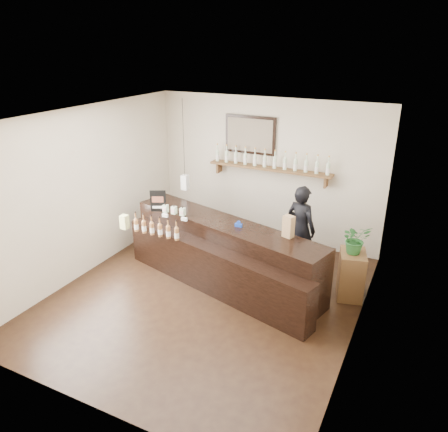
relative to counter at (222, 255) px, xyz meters
name	(u,v)px	position (x,y,z in m)	size (l,w,h in m)	color
ground	(206,297)	(0.01, -0.57, -0.47)	(5.00, 5.00, 0.00)	black
room_shell	(204,195)	(0.01, -0.57, 1.23)	(5.00, 5.00, 5.00)	beige
back_wall_decor	(258,154)	(-0.14, 1.81, 1.28)	(2.66, 0.96, 1.69)	brown
counter	(222,255)	(0.00, 0.00, 0.00)	(3.65, 1.89, 1.18)	black
promo_sign	(158,201)	(-1.24, 0.06, 0.72)	(0.25, 0.14, 0.38)	black
paper_bag	(288,226)	(1.09, 0.05, 0.70)	(0.18, 0.16, 0.34)	#926746
tape_dispenser	(239,225)	(0.27, 0.06, 0.57)	(0.12, 0.05, 0.10)	#16389F
side_cabinet	(351,274)	(2.01, 0.47, -0.10)	(0.49, 0.60, 0.75)	brown
potted_plant	(356,239)	(2.01, 0.47, 0.51)	(0.41, 0.36, 0.46)	#28652B
shopkeeper	(301,223)	(1.02, 0.98, 0.39)	(0.63, 0.41, 1.73)	black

